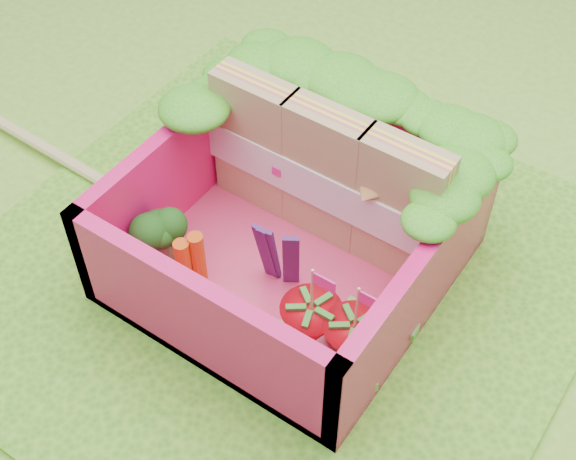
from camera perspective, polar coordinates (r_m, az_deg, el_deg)
The scene contains 13 objects.
ground at distance 3.65m, azimuth -0.70°, elevation -3.35°, with size 14.00×14.00×0.00m, color #6FAF31.
placemat at distance 3.64m, azimuth -0.70°, elevation -3.20°, with size 2.60×2.60×0.03m, color #4E9D23.
bento_floor at distance 3.62m, azimuth 0.21°, elevation -2.46°, with size 1.30×1.30×0.05m, color #DC3869.
bento_box at distance 3.43m, azimuth 0.22°, elevation 0.16°, with size 1.30×1.30×0.55m.
lettuce_ruffle at distance 3.51m, azimuth 4.86°, elevation 8.78°, with size 1.43×0.83×0.11m.
sandwich_stack at distance 3.50m, azimuth 2.70°, elevation 3.95°, with size 1.23×0.18×0.68m.
broccoli at distance 3.53m, azimuth -8.60°, elevation -0.03°, with size 0.33×0.33×0.25m.
carrot_sticks at distance 3.46m, azimuth -6.93°, elevation -2.16°, with size 0.10×0.13×0.28m.
purple_wedges at distance 3.38m, azimuth -0.90°, elevation -1.79°, with size 0.18×0.06×0.38m.
strawberry_left at distance 3.23m, azimuth 1.62°, elevation -6.83°, with size 0.25×0.25×0.49m.
strawberry_right at distance 3.19m, azimuth 4.64°, elevation -8.07°, with size 0.25×0.25×0.49m.
snap_peas at distance 3.34m, azimuth 3.43°, elevation -7.62°, with size 0.57×0.53×0.05m.
chopsticks at distance 4.06m, azimuth -12.67°, elevation 3.15°, with size 2.06×0.12×0.05m.
Camera 1 is at (1.31, -1.83, 2.87)m, focal length 50.00 mm.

